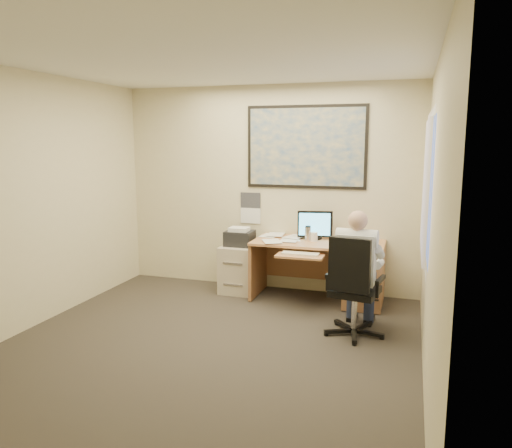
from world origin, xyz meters
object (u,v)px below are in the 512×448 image
(desk, at_px, (345,267))
(person, at_px, (356,273))
(filing_cabinet, at_px, (240,264))
(office_chair, at_px, (355,307))

(desk, distance_m, person, 1.05)
(desk, xyz_separation_m, person, (0.24, -1.00, 0.21))
(filing_cabinet, bearing_deg, person, -32.22)
(desk, bearing_deg, filing_cabinet, 178.13)
(person, bearing_deg, desk, 107.44)
(filing_cabinet, bearing_deg, office_chair, -34.01)
(desk, height_order, person, person)
(desk, relative_size, filing_cabinet, 1.85)
(office_chair, bearing_deg, desk, 112.93)
(office_chair, relative_size, person, 0.82)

